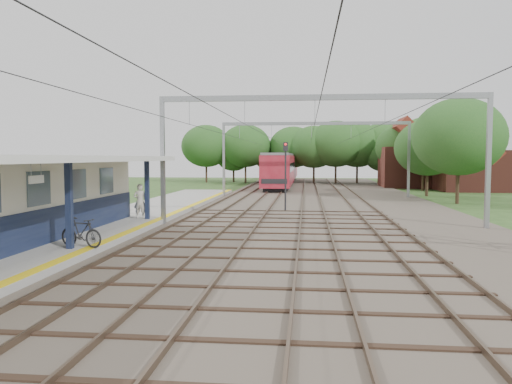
{
  "coord_description": "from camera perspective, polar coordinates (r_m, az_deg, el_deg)",
  "views": [
    {
      "loc": [
        2.81,
        -11.47,
        3.72
      ],
      "look_at": [
        -0.3,
        18.92,
        1.6
      ],
      "focal_mm": 35.0,
      "sensor_mm": 36.0,
      "label": 1
    }
  ],
  "objects": [
    {
      "name": "house_far",
      "position": [
        64.83,
        17.62,
        3.35
      ],
      "size": [
        8.0,
        6.12,
        8.66
      ],
      "color": "brown",
      "rests_on": "ground"
    },
    {
      "name": "station_building",
      "position": [
        21.92,
        -26.41,
        -0.82
      ],
      "size": [
        3.41,
        18.0,
        3.4
      ],
      "color": "beige",
      "rests_on": "platform"
    },
    {
      "name": "ballast_bed",
      "position": [
        41.65,
        7.46,
        -1.12
      ],
      "size": [
        18.0,
        90.0,
        0.1
      ],
      "primitive_type": "cube",
      "color": "#473D33",
      "rests_on": "ground"
    },
    {
      "name": "rail_tracks",
      "position": [
        41.64,
        4.02,
        -0.93
      ],
      "size": [
        11.8,
        88.0,
        0.15
      ],
      "color": "brown",
      "rests_on": "ballast_bed"
    },
    {
      "name": "house_near",
      "position": [
        60.28,
        23.44,
        2.94
      ],
      "size": [
        7.0,
        6.12,
        7.89
      ],
      "color": "brown",
      "rests_on": "ground"
    },
    {
      "name": "catenary_system",
      "position": [
        36.8,
        6.78,
        6.73
      ],
      "size": [
        17.22,
        88.0,
        7.0
      ],
      "color": "gray",
      "rests_on": "ground"
    },
    {
      "name": "person",
      "position": [
        28.1,
        -13.12,
        -1.04
      ],
      "size": [
        0.74,
        0.51,
        1.93
      ],
      "primitive_type": "imported",
      "rotation": [
        0.0,
        0.0,
        3.22
      ],
      "color": "beige",
      "rests_on": "platform"
    },
    {
      "name": "signal_post",
      "position": [
        34.06,
        3.39,
        2.92
      ],
      "size": [
        0.34,
        0.29,
        4.76
      ],
      "rotation": [
        0.0,
        0.0,
        0.07
      ],
      "color": "black",
      "rests_on": "ground"
    },
    {
      "name": "bicycle",
      "position": [
        19.84,
        -19.37,
        -4.38
      ],
      "size": [
        1.95,
        1.03,
        1.13
      ],
      "primitive_type": "imported",
      "rotation": [
        0.0,
        0.0,
        1.29
      ],
      "color": "black",
      "rests_on": "platform"
    },
    {
      "name": "platform",
      "position": [
        27.71,
        -16.09,
        -3.54
      ],
      "size": [
        5.0,
        52.0,
        0.35
      ],
      "primitive_type": "cube",
      "color": "gray",
      "rests_on": "ground"
    },
    {
      "name": "ground",
      "position": [
        12.38,
        -7.78,
        -13.54
      ],
      "size": [
        160.0,
        160.0,
        0.0
      ],
      "primitive_type": "plane",
      "color": "#2D4C1E",
      "rests_on": "ground"
    },
    {
      "name": "tree_band",
      "position": [
        68.61,
        6.74,
        4.94
      ],
      "size": [
        31.72,
        30.88,
        8.82
      ],
      "color": "#382619",
      "rests_on": "ground"
    },
    {
      "name": "canopy",
      "position": [
        20.43,
        -25.41,
        3.38
      ],
      "size": [
        6.4,
        20.0,
        3.44
      ],
      "color": "#111A37",
      "rests_on": "platform"
    },
    {
      "name": "train",
      "position": [
        70.14,
        3.15,
        2.79
      ],
      "size": [
        3.14,
        39.12,
        4.11
      ],
      "color": "black",
      "rests_on": "ballast_bed"
    },
    {
      "name": "yellow_stripe",
      "position": [
        26.93,
        -11.64,
        -3.29
      ],
      "size": [
        0.45,
        52.0,
        0.01
      ],
      "primitive_type": "cube",
      "color": "yellow",
      "rests_on": "platform"
    }
  ]
}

